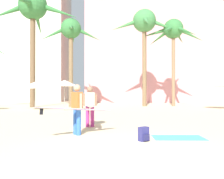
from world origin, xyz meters
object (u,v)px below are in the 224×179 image
beach_towel (178,138)px  backpack (144,134)px  palm_tree_right (144,25)px  person_mid_right (77,108)px  palm_tree_left (71,34)px  palm_tree_center (173,33)px  person_mid_left (90,105)px  palm_tree_far_right (33,11)px  cafe_umbrella_3 (35,85)px  cafe_umbrella_0 (65,83)px

beach_towel → backpack: (-1.18, -0.44, 0.19)m
palm_tree_right → person_mid_right: palm_tree_right is taller
palm_tree_right → backpack: bearing=-99.8°
palm_tree_left → palm_tree_center: palm_tree_center is taller
palm_tree_left → person_mid_left: (2.68, -13.25, -6.19)m
palm_tree_far_right → backpack: size_ratio=26.35×
cafe_umbrella_3 → palm_tree_right: bearing=25.8°
palm_tree_far_right → beach_towel: 19.94m
palm_tree_center → backpack: (-5.88, -16.92, -7.30)m
person_mid_right → cafe_umbrella_0: bearing=63.8°
palm_tree_center → palm_tree_right: (-3.00, -0.17, 0.72)m
palm_tree_left → person_mid_right: 16.47m
person_mid_right → backpack: bearing=-62.1°
cafe_umbrella_0 → beach_towel: cafe_umbrella_0 is taller
person_mid_left → backpack: bearing=33.1°
backpack → person_mid_right: 2.42m
palm_tree_far_right → cafe_umbrella_3: (1.28, -3.49, -7.16)m
palm_tree_far_right → cafe_umbrella_0: 8.93m
palm_tree_left → beach_towel: (5.64, -15.58, -7.10)m
palm_tree_right → beach_towel: (-1.70, -16.31, -8.22)m
person_mid_left → person_mid_right: bearing=-9.6°
cafe_umbrella_3 → beach_towel: bearing=-55.7°
palm_tree_left → backpack: bearing=-74.4°
palm_tree_center → beach_towel: (-4.70, -16.48, -7.50)m
palm_tree_left → palm_tree_far_right: size_ratio=0.78×
person_mid_right → palm_tree_left: bearing=60.9°
cafe_umbrella_0 → person_mid_left: bearing=-73.9°
palm_tree_left → palm_tree_center: 10.39m
palm_tree_left → person_mid_left: palm_tree_left is taller
palm_tree_far_right → person_mid_right: palm_tree_far_right is taller
cafe_umbrella_0 → person_mid_left: cafe_umbrella_0 is taller
palm_tree_left → palm_tree_far_right: bearing=-173.0°
palm_tree_center → cafe_umbrella_0: size_ratio=3.76×
cafe_umbrella_0 → palm_tree_right: bearing=36.1°
backpack → cafe_umbrella_3: bearing=176.7°
palm_tree_left → cafe_umbrella_0: 6.71m
palm_tree_right → cafe_umbrella_3: bearing=-154.2°
palm_tree_right → backpack: size_ratio=23.54×
palm_tree_far_right → person_mid_left: palm_tree_far_right is taller
person_mid_right → person_mid_left: bearing=42.0°
palm_tree_left → palm_tree_right: bearing=5.7°
cafe_umbrella_3 → person_mid_left: cafe_umbrella_3 is taller
palm_tree_center → palm_tree_right: bearing=-176.8°
cafe_umbrella_3 → person_mid_right: cafe_umbrella_3 is taller
cafe_umbrella_0 → beach_towel: (5.49, -11.07, -2.14)m
beach_towel → palm_tree_right: bearing=84.0°
backpack → person_mid_left: size_ratio=0.15×
palm_tree_center → palm_tree_far_right: 14.08m
palm_tree_center → backpack: size_ratio=21.34×
palm_tree_left → backpack: 18.01m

